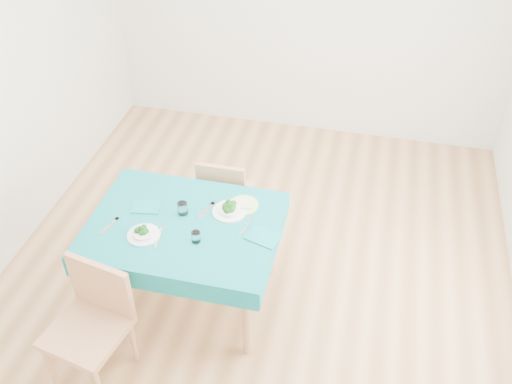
% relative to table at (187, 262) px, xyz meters
% --- Properties ---
extents(room_shell, '(4.02, 4.52, 2.73)m').
position_rel_table_xyz_m(room_shell, '(0.44, 0.34, 0.97)').
color(room_shell, '#A17043').
rests_on(room_shell, ground).
extents(table, '(1.31, 0.99, 0.76)m').
position_rel_table_xyz_m(table, '(0.00, 0.00, 0.00)').
color(table, '#0A6A6E').
rests_on(table, ground).
extents(chair_near, '(0.55, 0.59, 1.15)m').
position_rel_table_xyz_m(chair_near, '(-0.41, -0.77, 0.20)').
color(chair_near, '#B47E54').
rests_on(chair_near, ground).
extents(chair_far, '(0.38, 0.42, 0.96)m').
position_rel_table_xyz_m(chair_far, '(0.10, 0.75, 0.10)').
color(chair_far, '#B47E54').
rests_on(chair_far, ground).
extents(bowl_near, '(0.22, 0.22, 0.07)m').
position_rel_table_xyz_m(bowl_near, '(-0.22, -0.17, 0.41)').
color(bowl_near, white).
rests_on(bowl_near, table).
extents(bowl_far, '(0.24, 0.24, 0.07)m').
position_rel_table_xyz_m(bowl_far, '(0.28, 0.19, 0.42)').
color(bowl_far, white).
rests_on(bowl_far, table).
extents(fork_near, '(0.07, 0.19, 0.00)m').
position_rel_table_xyz_m(fork_near, '(-0.48, -0.14, 0.38)').
color(fork_near, silver).
rests_on(fork_near, table).
extents(knife_near, '(0.05, 0.23, 0.00)m').
position_rel_table_xyz_m(knife_near, '(-0.11, -0.17, 0.38)').
color(knife_near, silver).
rests_on(knife_near, table).
extents(fork_far, '(0.08, 0.19, 0.00)m').
position_rel_table_xyz_m(fork_far, '(0.11, 0.17, 0.38)').
color(fork_far, silver).
rests_on(fork_far, table).
extents(knife_far, '(0.06, 0.22, 0.00)m').
position_rel_table_xyz_m(knife_far, '(0.43, 0.08, 0.38)').
color(knife_far, silver).
rests_on(knife_far, table).
extents(napkin_near, '(0.22, 0.17, 0.01)m').
position_rel_table_xyz_m(napkin_near, '(-0.31, 0.10, 0.38)').
color(napkin_near, '#0E767A').
rests_on(napkin_near, table).
extents(napkin_far, '(0.26, 0.21, 0.01)m').
position_rel_table_xyz_m(napkin_far, '(0.57, -0.01, 0.39)').
color(napkin_far, '#0E767A').
rests_on(napkin_far, table).
extents(tumbler_center, '(0.07, 0.07, 0.09)m').
position_rel_table_xyz_m(tumbler_center, '(-0.03, 0.10, 0.42)').
color(tumbler_center, white).
rests_on(tumbler_center, table).
extents(tumbler_side, '(0.06, 0.06, 0.08)m').
position_rel_table_xyz_m(tumbler_side, '(0.14, -0.15, 0.42)').
color(tumbler_side, white).
rests_on(tumbler_side, table).
extents(side_plate, '(0.21, 0.21, 0.01)m').
position_rel_table_xyz_m(side_plate, '(0.36, 0.28, 0.38)').
color(side_plate, '#B7E16E').
rests_on(side_plate, table).
extents(bread_slice, '(0.13, 0.13, 0.02)m').
position_rel_table_xyz_m(bread_slice, '(0.36, 0.28, 0.40)').
color(bread_slice, beige).
rests_on(bread_slice, side_plate).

